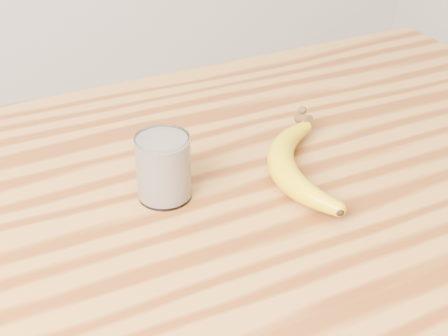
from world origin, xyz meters
name	(u,v)px	position (x,y,z in m)	size (l,w,h in m)	color
table	(256,255)	(0.00, 0.00, 0.77)	(1.20, 0.80, 0.90)	#9B662D
smoothie_glass	(164,167)	(-0.13, 0.03, 0.94)	(0.07, 0.07, 0.09)	white
banana	(281,166)	(0.03, 0.00, 0.92)	(0.12, 0.32, 0.04)	#C4A10C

